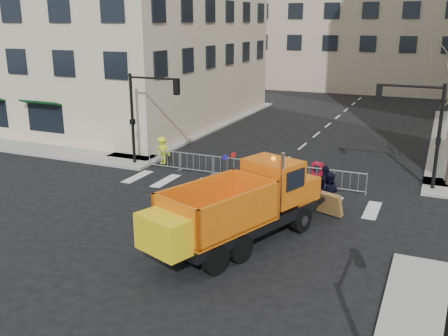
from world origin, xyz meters
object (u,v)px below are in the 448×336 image
at_px(cop_b, 329,192).
at_px(newspaper_box, 317,173).
at_px(cop_c, 325,187).
at_px(worker, 162,150).
at_px(plow_truck, 239,206).
at_px(cop_a, 287,189).

xyz_separation_m(cop_b, newspaper_box, (-1.36, 3.37, -0.22)).
relative_size(cop_c, worker, 1.26).
relative_size(plow_truck, cop_c, 4.65).
distance_m(plow_truck, newspaper_box, 8.36).
bearing_deg(cop_b, newspaper_box, -58.89).
height_order(cop_a, newspaper_box, cop_a).
distance_m(plow_truck, cop_c, 5.58).
distance_m(plow_truck, worker, 11.64).
xyz_separation_m(plow_truck, cop_a, (0.54, 4.51, -0.66)).
xyz_separation_m(plow_truck, worker, (-8.21, 8.23, -0.63)).
relative_size(cop_a, cop_b, 1.03).
bearing_deg(plow_truck, cop_b, -5.95).
bearing_deg(cop_a, newspaper_box, -139.07).
height_order(cop_a, cop_c, cop_c).
distance_m(cop_a, cop_c, 1.71).
xyz_separation_m(worker, newspaper_box, (9.24, 0.01, -0.26)).
xyz_separation_m(cop_a, worker, (-8.76, 3.72, 0.02)).
xyz_separation_m(cop_b, cop_c, (-0.25, 0.25, 0.11)).
relative_size(plow_truck, newspaper_box, 8.67).
bearing_deg(newspaper_box, plow_truck, -74.92).
xyz_separation_m(plow_truck, cop_b, (2.39, 4.88, -0.68)).
relative_size(cop_a, cop_c, 0.92).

